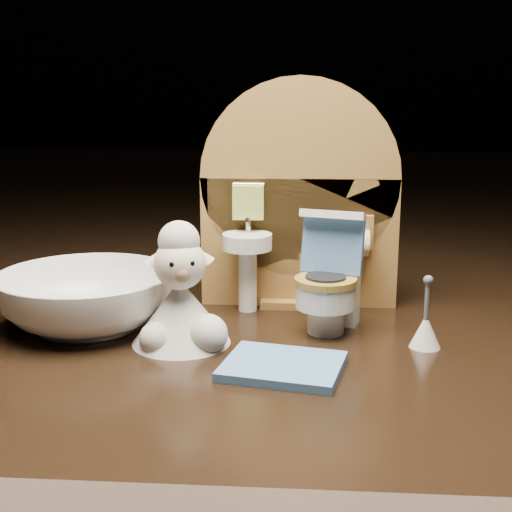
% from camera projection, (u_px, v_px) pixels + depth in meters
% --- Properties ---
extents(backdrop_panel, '(0.13, 0.05, 0.15)m').
position_uv_depth(backdrop_panel, '(298.00, 208.00, 0.47)').
color(backdrop_panel, olive).
rests_on(backdrop_panel, ground).
extents(toy_toilet, '(0.04, 0.05, 0.07)m').
position_uv_depth(toy_toilet, '(330.00, 286.00, 0.43)').
color(toy_toilet, white).
rests_on(toy_toilet, ground).
extents(bath_mat, '(0.07, 0.06, 0.00)m').
position_uv_depth(bath_mat, '(283.00, 366.00, 0.37)').
color(bath_mat, '#5080B5').
rests_on(bath_mat, ground).
extents(toilet_brush, '(0.02, 0.02, 0.04)m').
position_uv_depth(toilet_brush, '(426.00, 329.00, 0.40)').
color(toilet_brush, white).
rests_on(toilet_brush, ground).
extents(plush_lamb, '(0.06, 0.06, 0.07)m').
position_uv_depth(plush_lamb, '(181.00, 301.00, 0.40)').
color(plush_lamb, silver).
rests_on(plush_lamb, ground).
extents(ceramic_bowl, '(0.11, 0.11, 0.03)m').
position_uv_depth(ceramic_bowl, '(87.00, 300.00, 0.43)').
color(ceramic_bowl, white).
rests_on(ceramic_bowl, ground).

